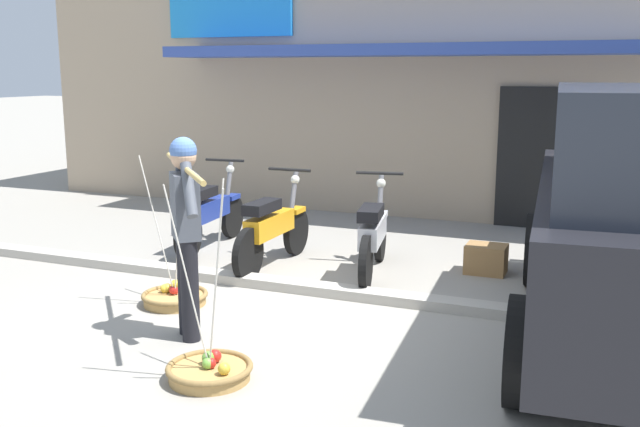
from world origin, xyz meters
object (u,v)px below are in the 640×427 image
object	(u,v)px
motorcycle_third_in_row	(373,235)
wooden_crate	(486,259)
fruit_basket_right_side	(210,369)
fruit_vendor	(186,224)
motorcycle_nearest_shop	(210,213)
fruit_basket_left_side	(175,296)
motorcycle_second_in_row	(272,229)

from	to	relation	value
motorcycle_third_in_row	wooden_crate	distance (m)	1.30
fruit_basket_right_side	wooden_crate	distance (m)	3.87
fruit_vendor	fruit_basket_right_side	size ratio (longest dim) A/B	1.17
motorcycle_nearest_shop	fruit_basket_right_side	bearing A→B (deg)	-59.05
fruit_basket_left_side	motorcycle_third_in_row	world-z (taller)	fruit_basket_left_side
fruit_vendor	motorcycle_third_in_row	xyz separation A→B (m)	(0.85, 2.36, -0.53)
motorcycle_nearest_shop	motorcycle_third_in_row	world-z (taller)	same
fruit_vendor	motorcycle_nearest_shop	size ratio (longest dim) A/B	0.93
fruit_basket_right_side	fruit_basket_left_side	bearing A→B (deg)	131.75
motorcycle_third_in_row	motorcycle_nearest_shop	bearing A→B (deg)	170.72
fruit_vendor	fruit_basket_right_side	xyz separation A→B (m)	(0.61, -0.68, -0.90)
fruit_vendor	motorcycle_nearest_shop	world-z (taller)	fruit_vendor
wooden_crate	motorcycle_third_in_row	bearing A→B (deg)	-153.01
motorcycle_nearest_shop	motorcycle_second_in_row	distance (m)	1.24
fruit_basket_right_side	motorcycle_third_in_row	xyz separation A→B (m)	(0.24, 3.04, 0.38)
fruit_vendor	motorcycle_nearest_shop	bearing A→B (deg)	117.79
motorcycle_nearest_shop	wooden_crate	world-z (taller)	motorcycle_nearest_shop
fruit_vendor	motorcycle_second_in_row	xyz separation A→B (m)	(-0.32, 2.23, -0.53)
fruit_basket_right_side	motorcycle_second_in_row	xyz separation A→B (m)	(-0.92, 2.91, 0.38)
wooden_crate	fruit_basket_left_side	bearing A→B (deg)	-138.95
fruit_basket_left_side	fruit_basket_right_side	bearing A→B (deg)	-48.25
fruit_basket_left_side	motorcycle_nearest_shop	size ratio (longest dim) A/B	0.80
fruit_basket_right_side	motorcycle_third_in_row	world-z (taller)	fruit_basket_right_side
fruit_basket_left_side	fruit_basket_right_side	distance (m)	1.83
motorcycle_third_in_row	wooden_crate	bearing A→B (deg)	26.99
motorcycle_second_in_row	fruit_vendor	bearing A→B (deg)	-81.93
fruit_basket_left_side	wooden_crate	distance (m)	3.44
motorcycle_third_in_row	fruit_vendor	bearing A→B (deg)	-109.75
motorcycle_nearest_shop	motorcycle_third_in_row	bearing A→B (deg)	-9.28
fruit_vendor	motorcycle_second_in_row	world-z (taller)	fruit_vendor
fruit_vendor	fruit_basket_left_side	distance (m)	1.29
motorcycle_third_in_row	wooden_crate	size ratio (longest dim) A/B	4.10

